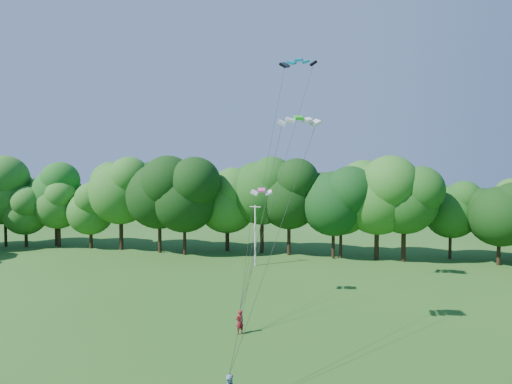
# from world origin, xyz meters

# --- Properties ---
(utility_pole) EXTENTS (1.38, 0.47, 7.06)m
(utility_pole) POSITION_xyz_m (-1.59, 30.18, 3.66)
(utility_pole) COLOR silver
(utility_pole) RESTS_ON ground
(kite_flyer_left) EXTENTS (0.69, 0.68, 1.60)m
(kite_flyer_left) POSITION_xyz_m (0.93, 10.33, 0.80)
(kite_flyer_left) COLOR maroon
(kite_flyer_left) RESTS_ON ground
(kite_teal) EXTENTS (3.11, 1.51, 0.63)m
(kite_teal) POSITION_xyz_m (4.13, 19.49, 20.41)
(kite_teal) COLOR #057A9F
(kite_teal) RESTS_ON ground
(kite_green) EXTENTS (2.74, 1.62, 0.46)m
(kite_green) POSITION_xyz_m (4.85, 9.13, 14.03)
(kite_green) COLOR green
(kite_green) RESTS_ON ground
(kite_pink) EXTENTS (1.87, 1.06, 0.35)m
(kite_pink) POSITION_xyz_m (1.23, 17.42, 9.32)
(kite_pink) COLOR #FF46A3
(kite_pink) RESTS_ON ground
(tree_back_west) EXTENTS (8.54, 8.54, 12.42)m
(tree_back_west) POSITION_xyz_m (-33.08, 37.89, 7.75)
(tree_back_west) COLOR black
(tree_back_west) RESTS_ON ground
(tree_back_center) EXTENTS (8.97, 8.97, 13.05)m
(tree_back_center) POSITION_xyz_m (7.42, 35.84, 8.15)
(tree_back_center) COLOR black
(tree_back_center) RESTS_ON ground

